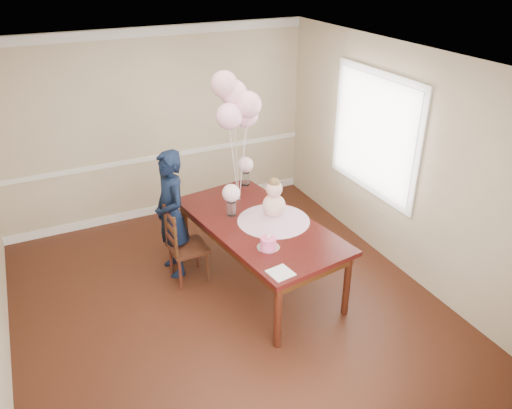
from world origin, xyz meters
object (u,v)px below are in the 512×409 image
Objects in this scene: dining_table_top at (259,225)px; dining_chair_seat at (188,248)px; woman at (171,214)px; birthday_cake at (268,243)px.

dining_table_top reaches higher than dining_chair_seat.
dining_table_top is 0.93m from dining_chair_seat.
dining_table_top is 1.07m from woman.
woman is (-0.11, 0.23, 0.37)m from dining_chair_seat.
dining_table_top is 0.55m from birthday_cake.
woman reaches higher than dining_chair_seat.
dining_table_top is 1.38× the size of woman.
birthday_cake is 0.10× the size of woman.
dining_table_top is at bearing 46.61° from woman.
dining_chair_seat is 0.26× the size of woman.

